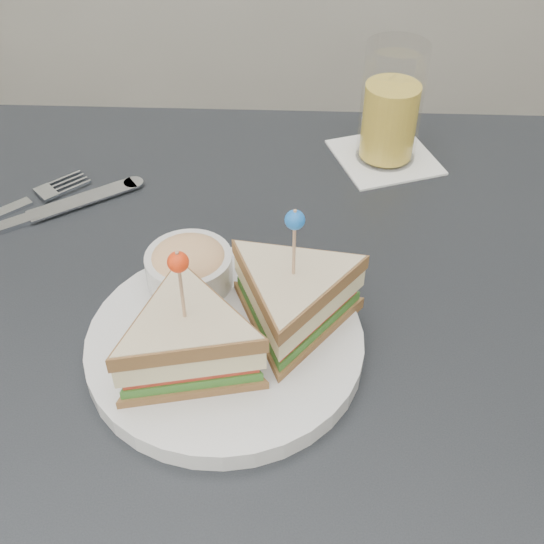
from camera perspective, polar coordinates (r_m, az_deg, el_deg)
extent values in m
cube|color=black|center=(0.66, -0.91, -4.77)|extent=(0.80, 0.80, 0.03)
cylinder|color=black|center=(1.23, -16.37, -4.17)|extent=(0.04, 0.04, 0.72)
cylinder|color=black|center=(1.21, 17.03, -5.15)|extent=(0.04, 0.04, 0.72)
cylinder|color=silver|center=(0.61, -3.92, -6.13)|extent=(0.31, 0.31, 0.01)
cylinder|color=silver|center=(0.61, -3.96, -5.53)|extent=(0.31, 0.31, 0.00)
cylinder|color=tan|center=(0.52, -7.57, -1.58)|extent=(0.00, 0.00, 0.08)
sphere|color=red|center=(0.50, -7.87, 0.83)|extent=(0.02, 0.02, 0.02)
cylinder|color=tan|center=(0.56, 1.86, 2.00)|extent=(0.00, 0.00, 0.08)
sphere|color=#175CB3|center=(0.54, 1.92, 4.38)|extent=(0.02, 0.02, 0.02)
cylinder|color=silver|center=(0.65, -6.91, 0.13)|extent=(0.10, 0.10, 0.04)
ellipsoid|color=#E0B772|center=(0.64, -7.00, 0.98)|extent=(0.09, 0.09, 0.03)
cube|color=silver|center=(0.84, -18.35, 6.33)|extent=(0.03, 0.03, 0.00)
cube|color=#B6BAC2|center=(0.81, -15.56, 5.86)|extent=(0.12, 0.09, 0.00)
cylinder|color=#B6BAC2|center=(0.83, -11.51, 7.33)|extent=(0.03, 0.03, 0.00)
cube|color=white|center=(0.87, 9.40, 9.47)|extent=(0.15, 0.15, 0.00)
cylinder|color=gold|center=(0.85, 9.79, 12.37)|extent=(0.08, 0.08, 0.09)
cylinder|color=white|center=(0.84, 9.97, 13.71)|extent=(0.09, 0.09, 0.14)
cube|color=white|center=(0.84, 10.51, 15.18)|extent=(0.02, 0.02, 0.02)
cube|color=white|center=(0.82, 9.52, 14.38)|extent=(0.02, 0.02, 0.02)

